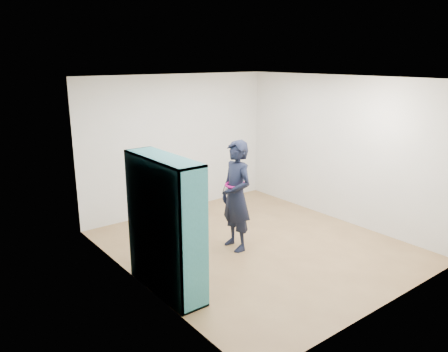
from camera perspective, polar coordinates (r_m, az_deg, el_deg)
floor at (r=7.04m, az=4.14°, el=-9.02°), size 4.50×4.50×0.00m
ceiling at (r=6.43m, az=4.59°, el=12.62°), size 4.50×4.50×0.00m
wall_left at (r=5.52m, az=-11.27°, el=-1.78°), size 0.02×4.50×2.60m
wall_right at (r=8.07m, az=14.99°, el=3.36°), size 0.02×4.50×2.60m
wall_back at (r=8.38m, az=-6.01°, el=4.23°), size 4.00×0.02×2.60m
wall_front at (r=5.24m, az=21.07°, el=-3.47°), size 4.00×0.02×2.60m
bookshelf at (r=5.48m, az=-7.92°, el=-6.77°), size 0.38×1.31×1.75m
person at (r=6.64m, az=1.61°, el=-2.58°), size 0.46×0.65×1.71m
smartphone at (r=6.60m, az=0.27°, el=-1.68°), size 0.03×0.10×0.14m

